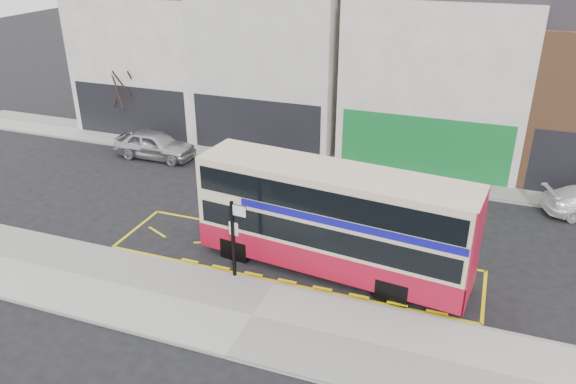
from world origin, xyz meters
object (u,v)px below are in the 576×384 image
at_px(car_silver, 155,145).
at_px(street_tree_right, 447,114).
at_px(street_tree_left, 126,77).
at_px(car_grey, 263,166).
at_px(bus_stop_post, 234,232).
at_px(double_decker_bus, 333,219).

relative_size(car_silver, street_tree_right, 0.98).
bearing_deg(street_tree_left, car_silver, -38.24).
xyz_separation_m(car_silver, car_grey, (6.61, -0.56, -0.12)).
distance_m(bus_stop_post, car_silver, 13.02).
bearing_deg(bus_stop_post, street_tree_right, 69.37).
bearing_deg(car_silver, bus_stop_post, -135.76).
bearing_deg(bus_stop_post, double_decker_bus, 34.71).
bearing_deg(street_tree_right, double_decker_bus, -104.22).
bearing_deg(double_decker_bus, bus_stop_post, -142.99).
bearing_deg(street_tree_right, bus_stop_post, -114.66).
relative_size(car_grey, street_tree_left, 0.74).
distance_m(bus_stop_post, car_grey, 9.11).
height_order(car_grey, street_tree_right, street_tree_right).
distance_m(car_silver, street_tree_left, 5.02).
relative_size(street_tree_left, street_tree_right, 1.17).
bearing_deg(car_silver, double_decker_bus, -121.84).
relative_size(bus_stop_post, street_tree_left, 0.56).
xyz_separation_m(street_tree_left, street_tree_right, (18.13, 0.79, -0.52)).
distance_m(double_decker_bus, street_tree_left, 18.41).
bearing_deg(street_tree_right, car_grey, -154.79).
distance_m(double_decker_bus, car_silver, 14.31).
bearing_deg(car_grey, double_decker_bus, -157.56).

